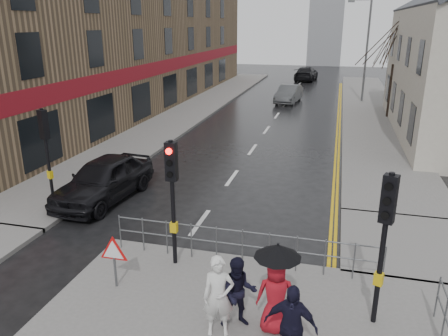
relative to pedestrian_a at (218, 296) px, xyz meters
The scene contains 21 objects.
ground 3.18m from the pedestrian_a, 133.18° to the left, with size 120.00×120.00×0.00m, color black.
left_pavement 26.63m from the pedestrian_a, 108.77° to the left, with size 4.00×44.00×0.14m, color #605E5B.
right_pavement 27.57m from the pedestrian_a, 80.73° to the left, with size 4.00×40.00×0.14m, color #605E5B.
pavement_bridge_right 6.90m from the pedestrian_a, 49.51° to the left, with size 4.00×4.20×0.14m, color #605E5B.
building_left_terrace 28.27m from the pedestrian_a, 120.16° to the left, with size 8.00×42.00×10.00m, color #866B4D.
church_tower 64.69m from the pedestrian_a, 90.50° to the left, with size 5.00×5.00×18.00m, color gray.
traffic_signal_near_left 3.36m from the pedestrian_a, 127.88° to the left, with size 0.28×0.27×3.40m.
traffic_signal_near_right 3.65m from the pedestrian_a, 20.84° to the left, with size 0.34×0.33×3.40m.
traffic_signal_far_left 9.29m from the pedestrian_a, 145.48° to the left, with size 0.34×0.33×3.40m.
guard_railing_front 2.80m from the pedestrian_a, 92.30° to the left, with size 7.14×0.04×1.00m.
warning_sign 3.03m from the pedestrian_a, 160.91° to the left, with size 0.80×0.07×1.35m.
street_lamp 30.65m from the pedestrian_a, 82.91° to the left, with size 1.83×0.25×8.00m.
tree_near 25.14m from the pedestrian_a, 77.33° to the left, with size 2.40×2.40×6.58m.
tree_far 32.92m from the pedestrian_a, 79.55° to the left, with size 2.40×2.40×5.64m.
pedestrian_a is the anchor object (origin of this frame).
pedestrian_b 0.50m from the pedestrian_a, 46.03° to the left, with size 0.77×0.60×1.58m, color black.
pedestrian_with_umbrella 1.20m from the pedestrian_a, 18.87° to the left, with size 0.96×0.96×2.00m.
pedestrian_d 1.59m from the pedestrian_a, 18.65° to the right, with size 1.00×0.42×1.70m, color black.
car_parked 8.67m from the pedestrian_a, 134.37° to the left, with size 1.89×4.70×1.60m, color black.
car_mid 28.77m from the pedestrian_a, 93.78° to the left, with size 1.50×4.30×1.42m, color #404244.
car_far 43.70m from the pedestrian_a, 92.18° to the left, with size 2.15×5.29×1.54m, color black.
Camera 1 is at (4.07, -9.45, 6.27)m, focal length 35.00 mm.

